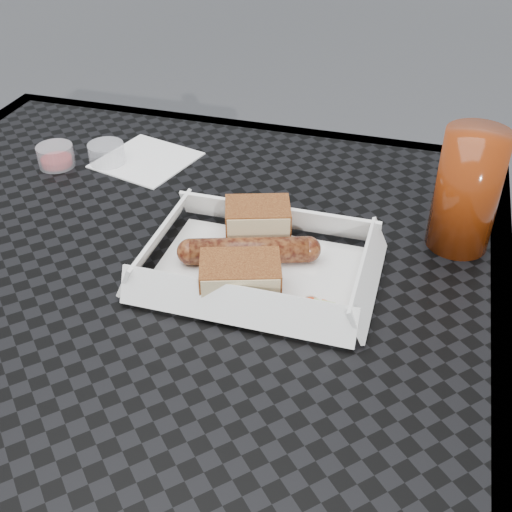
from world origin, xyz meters
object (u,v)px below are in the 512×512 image
Objects in this scene: bratwurst at (249,251)px; drink_glass at (467,191)px; patio_table at (146,316)px; food_tray at (259,272)px.

drink_glass is at bearing 25.93° from bratwurst.
bratwurst is at bearing 17.11° from patio_table.
bratwurst reaches higher than patio_table.
food_tray is 1.56× the size of drink_glass.
patio_table is 0.39m from drink_glass.
patio_table is 0.15m from bratwurst.
drink_glass reaches higher than food_tray.
food_tray is at bearing -149.83° from drink_glass.
drink_glass is (0.34, 0.14, 0.15)m from patio_table.
patio_table is at bearing -169.77° from food_tray.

